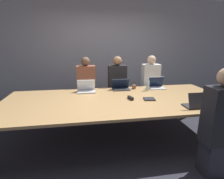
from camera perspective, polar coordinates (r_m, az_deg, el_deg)
name	(u,v)px	position (r m, az deg, el deg)	size (l,w,h in m)	color
ground_plane	(116,137)	(3.31, 1.44, -15.34)	(24.00, 24.00, 0.00)	#2D2D38
curtain_wall	(103,53)	(4.87, -2.98, 11.92)	(12.00, 0.06, 2.80)	#9999A3
conference_table	(117,102)	(3.02, 1.53, -4.01)	(3.85, 1.61, 0.73)	tan
laptop_near_right	(197,103)	(2.90, 26.02, -4.04)	(0.34, 0.24, 0.24)	#333338
person_near_right	(219,125)	(2.57, 31.67, -9.93)	(0.40, 0.24, 1.41)	#2D2D38
cup_near_right	(211,102)	(3.11, 29.68, -3.67)	(0.09, 0.09, 0.10)	brown
laptop_far_center	(121,86)	(3.61, 2.89, 1.01)	(0.36, 0.22, 0.22)	#333338
person_far_center	(117,88)	(4.01, 1.70, 0.58)	(0.40, 0.24, 1.38)	#2D2D38
cup_far_center	(134,87)	(3.69, 7.22, 0.88)	(0.08, 0.08, 0.08)	brown
laptop_far_right	(156,85)	(3.82, 14.28, 1.47)	(0.33, 0.24, 0.24)	silver
person_far_right	(150,86)	(4.28, 12.31, 1.20)	(0.40, 0.24, 1.39)	#2D2D38
bottle_far_right	(148,86)	(3.60, 11.66, 1.28)	(0.06, 0.06, 0.24)	#ADD1E0
laptop_far_midleft	(86,88)	(3.47, -8.41, 0.38)	(0.35, 0.24, 0.24)	#B7B7BC
person_far_midleft	(86,89)	(3.96, -8.33, 0.18)	(0.40, 0.24, 1.38)	#2D2D38
stapler	(131,98)	(3.01, 6.07, -2.76)	(0.08, 0.16, 0.05)	black
notebook	(149,99)	(3.06, 12.06, -3.03)	(0.20, 0.18, 0.02)	#232328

